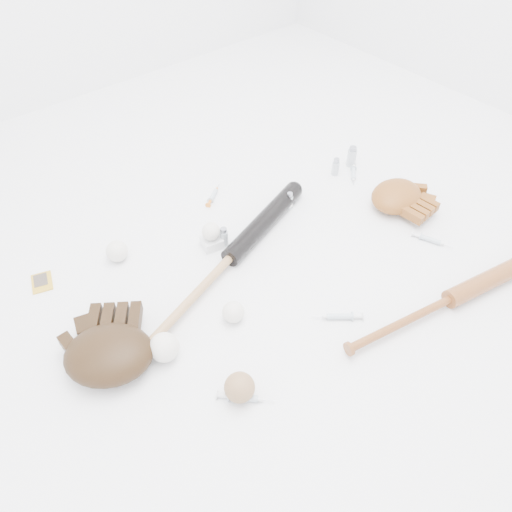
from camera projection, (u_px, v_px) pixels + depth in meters
bat_dark at (231, 257)px, 1.60m from camera, size 0.85×0.33×0.06m
bat_wood at (451, 299)px, 1.49m from camera, size 0.79×0.21×0.06m
glove_dark at (109, 354)px, 1.32m from camera, size 0.40×0.40×0.10m
glove_tan at (396, 196)px, 1.81m from camera, size 0.26×0.26×0.09m
trading_card at (42, 282)px, 1.57m from camera, size 0.08×0.10×0.00m
pedestal at (212, 242)px, 1.67m from camera, size 0.08×0.08×0.04m
baseball_on_pedestal at (211, 231)px, 1.64m from camera, size 0.06×0.06×0.06m
baseball_left at (164, 347)px, 1.35m from camera, size 0.08×0.08×0.08m
baseball_upper at (117, 251)px, 1.62m from camera, size 0.07×0.07×0.07m
baseball_mid at (233, 312)px, 1.45m from camera, size 0.06×0.06×0.06m
baseball_aged at (240, 387)px, 1.27m from camera, size 0.08×0.08×0.08m
syringe_0 at (243, 398)px, 1.28m from camera, size 0.14×0.14×0.02m
syringe_1 at (340, 317)px, 1.46m from camera, size 0.15×0.13×0.02m
syringe_2 at (213, 195)px, 1.86m from camera, size 0.13×0.10×0.02m
syringe_3 at (431, 240)px, 1.69m from camera, size 0.08×0.15×0.02m
syringe_4 at (353, 174)px, 1.96m from camera, size 0.13×0.12×0.02m
vial_0 at (290, 200)px, 1.81m from camera, size 0.03×0.03×0.07m
vial_1 at (336, 167)px, 1.95m from camera, size 0.03×0.03×0.07m
vial_2 at (224, 236)px, 1.67m from camera, size 0.03×0.03×0.07m
vial_3 at (352, 156)px, 1.99m from camera, size 0.04×0.04×0.08m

